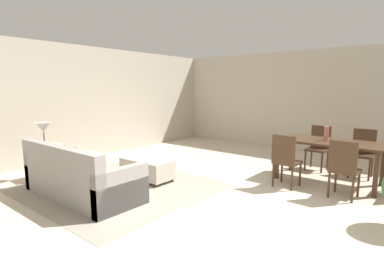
{
  "coord_description": "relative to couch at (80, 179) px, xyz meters",
  "views": [
    {
      "loc": [
        2.25,
        -3.35,
        1.69
      ],
      "look_at": [
        -1.37,
        1.1,
        0.74
      ],
      "focal_mm": 28.4,
      "sensor_mm": 36.0,
      "label": 1
    }
  ],
  "objects": [
    {
      "name": "dining_chair_near_right",
      "position": [
        3.23,
        2.5,
        0.23
      ],
      "size": [
        0.42,
        0.42,
        0.92
      ],
      "color": "#422B1C",
      "rests_on": "ground_plane"
    },
    {
      "name": "table_lamp",
      "position": [
        -1.35,
        0.11,
        0.67
      ],
      "size": [
        0.26,
        0.26,
        0.52
      ],
      "color": "brown",
      "rests_on": "side_table"
    },
    {
      "name": "ottoman_table",
      "position": [
        0.16,
        1.28,
        -0.07
      ],
      "size": [
        1.0,
        0.5,
        0.39
      ],
      "color": "#B7AD9E",
      "rests_on": "ground_plane"
    },
    {
      "name": "vase_centerpiece",
      "position": [
        2.74,
        3.28,
        0.6
      ],
      "size": [
        0.08,
        0.08,
        0.26
      ],
      "primitive_type": "cylinder",
      "color": "#B26659",
      "rests_on": "dining_table"
    },
    {
      "name": "ground_plane",
      "position": [
        2.02,
        0.9,
        -0.29
      ],
      "size": [
        10.8,
        10.8,
        0.0
      ],
      "primitive_type": "plane",
      "color": "beige"
    },
    {
      "name": "area_rug",
      "position": [
        0.08,
        0.66,
        -0.29
      ],
      "size": [
        3.0,
        2.8,
        0.01
      ],
      "primitive_type": "cube",
      "color": "gray",
      "rests_on": "ground_plane"
    },
    {
      "name": "dining_chair_far_left",
      "position": [
        2.39,
        4.08,
        0.23
      ],
      "size": [
        0.42,
        0.42,
        0.92
      ],
      "color": "#422B1C",
      "rests_on": "ground_plane"
    },
    {
      "name": "wall_back",
      "position": [
        2.02,
        5.9,
        1.06
      ],
      "size": [
        9.0,
        0.12,
        2.7
      ],
      "primitive_type": "cube",
      "color": "#BCB2A0",
      "rests_on": "ground_plane"
    },
    {
      "name": "couch",
      "position": [
        0.0,
        0.0,
        0.0
      ],
      "size": [
        2.1,
        0.89,
        0.86
      ],
      "color": "gray",
      "rests_on": "ground_plane"
    },
    {
      "name": "wall_left",
      "position": [
        -2.48,
        1.4,
        1.06
      ],
      "size": [
        0.12,
        11.0,
        2.7
      ],
      "primitive_type": "cube",
      "color": "#BCB2A0",
      "rests_on": "ground_plane"
    },
    {
      "name": "dining_table",
      "position": [
        2.8,
        3.28,
        0.38
      ],
      "size": [
        1.75,
        0.87,
        0.76
      ],
      "color": "#422B1C",
      "rests_on": "ground_plane"
    },
    {
      "name": "side_table",
      "position": [
        -1.35,
        0.11,
        0.14
      ],
      "size": [
        0.4,
        0.4,
        0.55
      ],
      "color": "brown",
      "rests_on": "ground_plane"
    },
    {
      "name": "dining_chair_near_left",
      "position": [
        2.32,
        2.47,
        0.23
      ],
      "size": [
        0.42,
        0.42,
        0.92
      ],
      "color": "#422B1C",
      "rests_on": "ground_plane"
    },
    {
      "name": "dining_chair_far_right",
      "position": [
        3.21,
        4.06,
        0.23
      ],
      "size": [
        0.41,
        0.41,
        0.92
      ],
      "color": "#422B1C",
      "rests_on": "ground_plane"
    }
  ]
}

